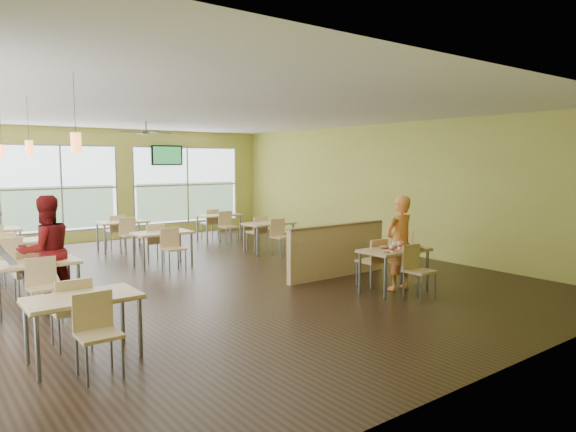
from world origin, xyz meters
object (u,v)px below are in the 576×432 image
object	(u,v)px
main_table	(394,256)
food_basket	(407,245)
man_plaid	(399,243)
half_wall_divider	(337,250)

from	to	relation	value
main_table	food_basket	distance (m)	0.41
man_plaid	main_table	bearing A→B (deg)	16.26
main_table	food_basket	bearing A→B (deg)	6.58
main_table	food_basket	world-z (taller)	main_table
half_wall_divider	man_plaid	xyz separation A→B (m)	(0.17, -1.40, 0.31)
man_plaid	food_basket	xyz separation A→B (m)	(0.20, -0.00, -0.05)
half_wall_divider	food_basket	size ratio (longest dim) A/B	10.08
main_table	half_wall_divider	size ratio (longest dim) A/B	0.63
main_table	man_plaid	bearing A→B (deg)	15.36
man_plaid	half_wall_divider	bearing A→B (deg)	-82.00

